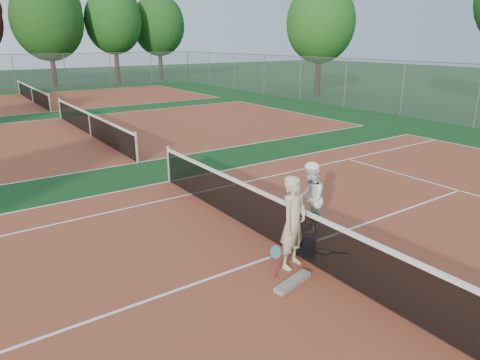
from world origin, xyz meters
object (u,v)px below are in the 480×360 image
(player_b, at_px, (310,199))
(racket_spare, at_px, (324,252))
(net_main, at_px, (290,228))
(sports_bag_navy, at_px, (309,248))
(racket_red, at_px, (275,260))
(racket_black_held, at_px, (315,224))
(player_a, at_px, (293,222))
(water_bottle, at_px, (314,244))
(sports_bag_purple, at_px, (307,245))

(player_b, xyz_separation_m, racket_spare, (-0.47, -0.94, -0.76))
(net_main, xyz_separation_m, sports_bag_navy, (0.23, -0.35, -0.37))
(racket_red, bearing_deg, racket_black_held, -30.26)
(player_b, xyz_separation_m, sports_bag_navy, (-0.78, -0.83, -0.63))
(player_a, relative_size, water_bottle, 5.95)
(racket_spare, bearing_deg, racket_red, 48.98)
(racket_spare, bearing_deg, player_a, 46.93)
(net_main, height_order, player_b, player_b)
(net_main, height_order, racket_black_held, net_main)
(player_a, bearing_deg, racket_spare, -16.59)
(sports_bag_navy, bearing_deg, net_main, 123.09)
(net_main, height_order, racket_spare, net_main)
(net_main, distance_m, racket_red, 1.00)
(racket_spare, bearing_deg, sports_bag_purple, -6.03)
(racket_spare, distance_m, water_bottle, 0.25)
(player_a, distance_m, sports_bag_purple, 1.07)
(racket_red, distance_m, racket_black_held, 1.85)
(player_a, relative_size, racket_black_held, 3.05)
(sports_bag_navy, bearing_deg, player_a, -166.93)
(racket_spare, height_order, sports_bag_purple, sports_bag_purple)
(player_a, distance_m, player_b, 1.67)
(racket_red, height_order, sports_bag_navy, racket_red)
(player_a, relative_size, racket_red, 3.10)
(net_main, xyz_separation_m, racket_red, (-0.81, -0.54, -0.22))
(racket_spare, bearing_deg, player_b, -71.47)
(player_b, relative_size, racket_black_held, 2.64)
(racket_black_held, relative_size, sports_bag_navy, 1.65)
(player_b, bearing_deg, net_main, -14.88)
(water_bottle, bearing_deg, sports_bag_purple, 136.41)
(sports_bag_purple, xyz_separation_m, water_bottle, (0.10, -0.09, 0.04))
(player_a, xyz_separation_m, racket_red, (-0.46, -0.06, -0.60))
(player_b, height_order, racket_black_held, player_b)
(racket_black_held, distance_m, water_bottle, 0.67)
(player_a, bearing_deg, player_b, 17.09)
(net_main, distance_m, player_b, 1.15)
(player_b, distance_m, racket_red, 2.15)
(player_b, xyz_separation_m, sports_bag_purple, (-0.69, -0.67, -0.66))
(sports_bag_purple, bearing_deg, water_bottle, -43.59)
(sports_bag_navy, bearing_deg, water_bottle, 18.92)
(racket_black_held, distance_m, racket_spare, 0.78)
(racket_black_held, height_order, racket_spare, racket_black_held)
(sports_bag_purple, bearing_deg, net_main, 150.10)
(sports_bag_purple, height_order, water_bottle, water_bottle)
(net_main, height_order, racket_red, net_main)
(racket_black_held, height_order, sports_bag_purple, racket_black_held)
(player_a, bearing_deg, water_bottle, -3.70)
(player_b, relative_size, sports_bag_navy, 4.36)
(player_a, xyz_separation_m, racket_spare, (0.89, 0.03, -0.88))
(sports_bag_navy, relative_size, sports_bag_purple, 1.25)
(player_a, xyz_separation_m, water_bottle, (0.77, 0.20, -0.74))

